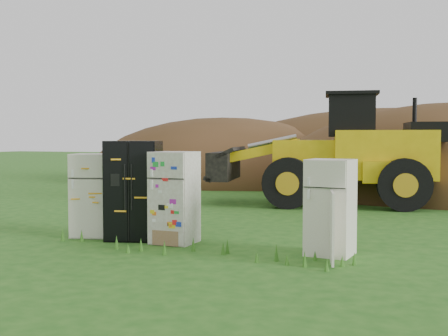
# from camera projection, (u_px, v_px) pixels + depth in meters

# --- Properties ---
(ground) EXTENTS (120.00, 120.00, 0.00)m
(ground) POSITION_uv_depth(u_px,v_px,m) (204.00, 245.00, 10.50)
(ground) COLOR #1E5316
(ground) RESTS_ON ground
(fridge_leftmost) EXTENTS (0.93, 0.91, 1.68)m
(fridge_leftmost) POSITION_uv_depth(u_px,v_px,m) (92.00, 195.00, 11.39)
(fridge_leftmost) COLOR silver
(fridge_leftmost) RESTS_ON ground
(fridge_black_side) EXTENTS (1.21, 1.08, 1.94)m
(fridge_black_side) POSITION_uv_depth(u_px,v_px,m) (134.00, 190.00, 11.04)
(fridge_black_side) COLOR black
(fridge_black_side) RESTS_ON ground
(fridge_sticker) EXTENTS (0.79, 0.73, 1.74)m
(fridge_sticker) POSITION_uv_depth(u_px,v_px,m) (175.00, 197.00, 10.66)
(fridge_sticker) COLOR silver
(fridge_sticker) RESTS_ON ground
(fridge_open_door) EXTENTS (0.80, 0.75, 1.64)m
(fridge_open_door) POSITION_uv_depth(u_px,v_px,m) (330.00, 207.00, 9.56)
(fridge_open_door) COLOR silver
(fridge_open_door) RESTS_ON ground
(wheel_loader) EXTENTS (7.36, 4.23, 3.35)m
(wheel_loader) POSITION_uv_depth(u_px,v_px,m) (322.00, 149.00, 16.80)
(wheel_loader) COLOR gold
(wheel_loader) RESTS_ON ground
(dirt_mound_left) EXTENTS (13.77, 10.33, 5.97)m
(dirt_mound_left) POSITION_uv_depth(u_px,v_px,m) (222.00, 181.00, 26.59)
(dirt_mound_left) COLOR #422D15
(dirt_mound_left) RESTS_ON ground
(dirt_mound_back) EXTENTS (18.63, 12.42, 6.88)m
(dirt_mound_back) POSITION_uv_depth(u_px,v_px,m) (384.00, 181.00, 26.61)
(dirt_mound_back) COLOR #422D15
(dirt_mound_back) RESTS_ON ground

